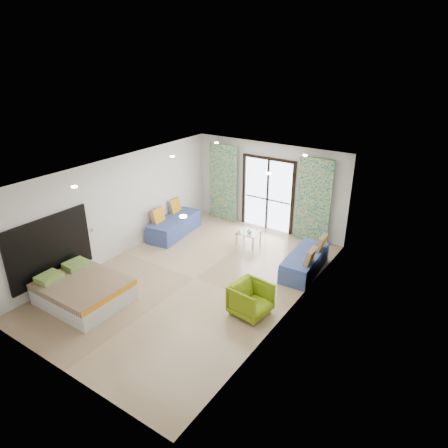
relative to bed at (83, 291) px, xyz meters
The scene contains 24 objects.
floor 2.61m from the bed, 55.44° to the left, with size 5.00×7.50×0.01m, color #997B5B, non-canonical shape.
ceiling 3.56m from the bed, 55.44° to the left, with size 5.00×7.50×0.01m, color silver, non-canonical shape.
wall_back 6.17m from the bed, 75.94° to the left, with size 5.00×0.01×2.70m, color silver, non-canonical shape.
wall_front 2.44m from the bed, 47.48° to the right, with size 5.00×0.01×2.70m, color silver, non-canonical shape.
wall_left 2.61m from the bed, 115.58° to the left, with size 0.01×7.50×2.70m, color silver, non-canonical shape.
wall_right 4.64m from the bed, 28.31° to the left, with size 0.01×7.50×2.70m, color silver, non-canonical shape.
balcony_door 6.13m from the bed, 75.88° to the left, with size 1.76×0.08×2.28m.
balcony_rail 6.09m from the bed, 75.90° to the left, with size 1.52×0.03×0.04m, color #595451.
curtain_left 5.80m from the bed, 90.75° to the left, with size 1.00×0.10×2.50m, color beige.
curtain_right 6.54m from the bed, 62.09° to the left, with size 1.00×0.10×2.50m, color beige.
downlight_a 2.41m from the bed, 62.02° to the left, with size 0.12×0.12×0.02m, color #FFE0B2.
downlight_b 3.75m from the bed, ahead, with size 0.12×0.12×0.02m, color #FFE0B2.
downlight_c 3.96m from the bed, 88.63° to the left, with size 0.12×0.12×0.02m, color #FFE0B2.
downlight_d 4.89m from the bed, 47.53° to the left, with size 0.12×0.12×0.02m, color #FFE0B2.
downlight_e 5.68m from the bed, 89.16° to the left, with size 0.12×0.12×0.02m, color #FFE0B2.
downlight_f 6.36m from the bed, 60.79° to the left, with size 0.12×0.12×0.02m, color #FFE0B2.
headboard 1.26m from the bed, behind, with size 0.06×2.10×1.50m, color black.
switch_plate 1.78m from the bed, 128.52° to the left, with size 0.02×0.10×0.10m, color silver.
bed is the anchor object (origin of this frame).
daybed_left 3.93m from the bed, 99.42° to the left, with size 1.00×2.02×0.96m.
daybed_right 5.36m from the bed, 47.90° to the left, with size 0.82×1.85×0.90m.
coffee_table 4.79m from the bed, 70.32° to the left, with size 0.65×0.65×0.69m.
vase 4.75m from the bed, 69.32° to the left, with size 0.16×0.16×0.16m, color white.
armchair 3.74m from the bed, 26.63° to the left, with size 0.75×0.71×0.78m, color olive.
Camera 1 is at (5.32, -6.67, 5.17)m, focal length 32.00 mm.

